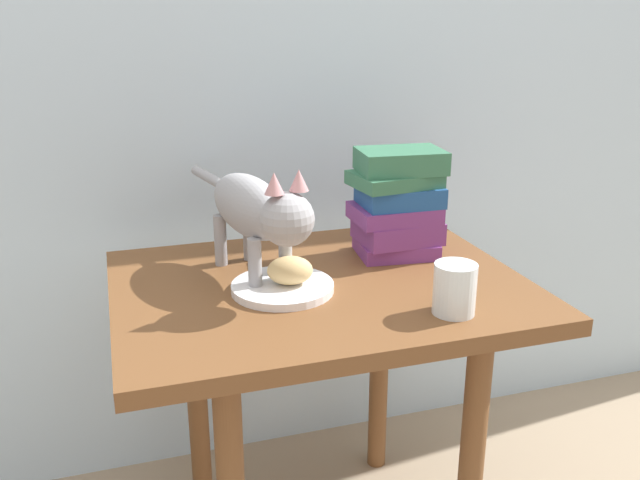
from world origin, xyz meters
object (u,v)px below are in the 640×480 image
object	(u,v)px
plate	(283,287)
bread_roll	(290,270)
book_stack	(397,203)
candle_jar	(454,291)
cat	(256,210)
side_table	(320,327)

from	to	relation	value
plate	bread_roll	size ratio (longest dim) A/B	2.26
book_stack	candle_jar	xyz separation A→B (m)	(-0.02, -0.29, -0.07)
plate	cat	world-z (taller)	cat
plate	book_stack	bearing A→B (deg)	23.41
side_table	bread_roll	bearing A→B (deg)	-157.29
side_table	cat	distance (m)	0.25
side_table	candle_jar	world-z (taller)	candle_jar
book_stack	side_table	bearing A→B (deg)	-153.93
plate	bread_roll	bearing A→B (deg)	-18.27
cat	candle_jar	world-z (taller)	cat
candle_jar	book_stack	bearing A→B (deg)	85.45
plate	book_stack	distance (m)	0.31
book_stack	cat	bearing A→B (deg)	-170.69
bread_roll	book_stack	world-z (taller)	book_stack
side_table	book_stack	xyz separation A→B (m)	(0.19, 0.09, 0.20)
bread_roll	candle_jar	size ratio (longest dim) A/B	0.94
bread_roll	book_stack	xyz separation A→B (m)	(0.25, 0.12, 0.07)
plate	cat	bearing A→B (deg)	113.41
plate	side_table	bearing A→B (deg)	16.33
side_table	plate	xyz separation A→B (m)	(-0.08, -0.02, 0.10)
cat	book_stack	xyz separation A→B (m)	(0.30, 0.05, -0.03)
side_table	cat	xyz separation A→B (m)	(-0.11, 0.04, 0.22)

